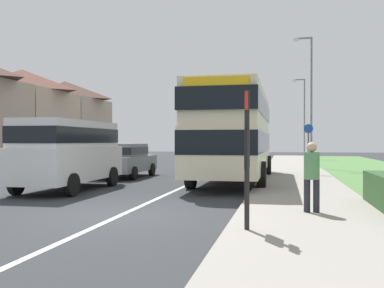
# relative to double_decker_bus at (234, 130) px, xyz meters

# --- Properties ---
(ground_plane) EXTENTS (120.00, 120.00, 0.00)m
(ground_plane) POSITION_rel_double_decker_bus_xyz_m (-1.64, -8.58, -2.14)
(ground_plane) COLOR #2D3033
(lane_marking_centre) EXTENTS (0.14, 60.00, 0.01)m
(lane_marking_centre) POSITION_rel_double_decker_bus_xyz_m (-1.64, -0.58, -2.14)
(lane_marking_centre) COLOR silver
(lane_marking_centre) RESTS_ON ground_plane
(pavement_near_side) EXTENTS (3.20, 68.00, 0.12)m
(pavement_near_side) POSITION_rel_double_decker_bus_xyz_m (2.56, -2.58, -2.08)
(pavement_near_side) COLOR gray
(pavement_near_side) RESTS_ON ground_plane
(double_decker_bus) EXTENTS (2.80, 10.23, 3.70)m
(double_decker_bus) POSITION_rel_double_decker_bus_xyz_m (0.00, 0.00, 0.00)
(double_decker_bus) COLOR beige
(double_decker_bus) RESTS_ON ground_plane
(parked_van_white) EXTENTS (2.11, 5.13, 2.39)m
(parked_van_white) POSITION_rel_double_decker_bus_xyz_m (-5.28, -4.17, -0.73)
(parked_van_white) COLOR silver
(parked_van_white) RESTS_ON ground_plane
(parked_car_grey) EXTENTS (1.98, 4.31, 1.58)m
(parked_car_grey) POSITION_rel_double_decker_bus_xyz_m (-5.26, 1.19, -1.27)
(parked_car_grey) COLOR slate
(parked_car_grey) RESTS_ON ground_plane
(pedestrian_at_stop) EXTENTS (0.34, 0.34, 1.67)m
(pedestrian_at_stop) POSITION_rel_double_decker_bus_xyz_m (2.61, -8.06, -1.17)
(pedestrian_at_stop) COLOR #23232D
(pedestrian_at_stop) RESTS_ON ground_plane
(bus_stop_sign) EXTENTS (0.09, 0.52, 2.60)m
(bus_stop_sign) POSITION_rel_double_decker_bus_xyz_m (1.36, -10.24, -0.60)
(bus_stop_sign) COLOR black
(bus_stop_sign) RESTS_ON ground_plane
(cycle_route_sign) EXTENTS (0.44, 0.08, 2.52)m
(cycle_route_sign) POSITION_rel_double_decker_bus_xyz_m (3.16, 3.68, -0.71)
(cycle_route_sign) COLOR slate
(cycle_route_sign) RESTS_ON ground_plane
(street_lamp_mid) EXTENTS (1.14, 0.20, 8.06)m
(street_lamp_mid) POSITION_rel_double_decker_bus_xyz_m (3.55, 9.60, 2.45)
(street_lamp_mid) COLOR slate
(street_lamp_mid) RESTS_ON ground_plane
(street_lamp_far) EXTENTS (1.14, 0.20, 7.52)m
(street_lamp_far) POSITION_rel_double_decker_bus_xyz_m (3.78, 24.13, 2.17)
(street_lamp_far) COLOR slate
(street_lamp_far) RESTS_ON ground_plane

